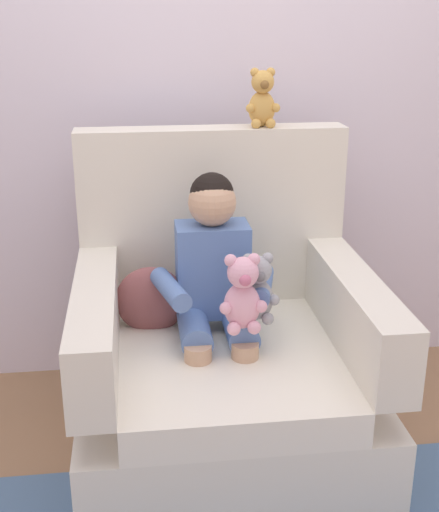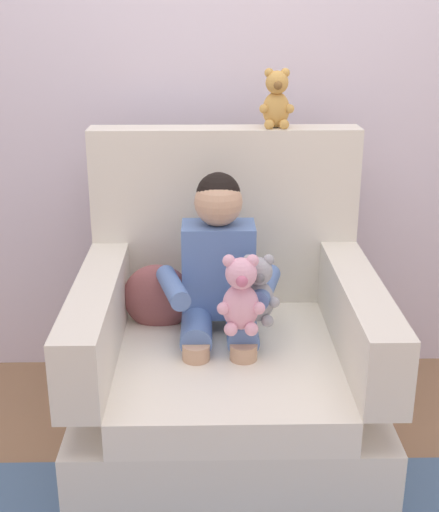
% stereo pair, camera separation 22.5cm
% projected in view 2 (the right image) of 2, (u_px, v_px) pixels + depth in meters
% --- Properties ---
extents(ground_plane, '(8.00, 8.00, 0.00)m').
position_uv_depth(ground_plane, '(227.00, 450.00, 2.57)').
color(ground_plane, '#936D4C').
extents(back_wall, '(6.00, 0.10, 2.60)m').
position_uv_depth(back_wall, '(223.00, 75.00, 2.82)').
color(back_wall, silver).
rests_on(back_wall, ground).
extents(armchair, '(1.03, 0.99, 1.14)m').
position_uv_depth(armchair, '(227.00, 361.00, 2.51)').
color(armchair, silver).
rests_on(armchair, ground).
extents(seated_child, '(0.45, 0.39, 0.82)m').
position_uv_depth(seated_child, '(219.00, 279.00, 2.43)').
color(seated_child, '#597AB7').
rests_on(seated_child, armchair).
extents(plush_grey, '(0.14, 0.12, 0.24)m').
position_uv_depth(plush_grey, '(258.00, 291.00, 2.30)').
color(plush_grey, '#9E9EA3').
rests_on(plush_grey, armchair).
extents(plush_pink, '(0.16, 0.13, 0.27)m').
position_uv_depth(plush_pink, '(241.00, 296.00, 2.24)').
color(plush_pink, '#EAA8BC').
rests_on(plush_pink, armchair).
extents(plush_honey_on_backrest, '(0.13, 0.11, 0.22)m').
position_uv_depth(plush_honey_on_backrest, '(276.00, 100.00, 2.55)').
color(plush_honey_on_backrest, gold).
rests_on(plush_honey_on_backrest, armchair).
extents(throw_pillow, '(0.27, 0.13, 0.26)m').
position_uv_depth(throw_pillow, '(158.00, 297.00, 2.56)').
color(throw_pillow, '#8C4C4C').
rests_on(throw_pillow, armchair).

